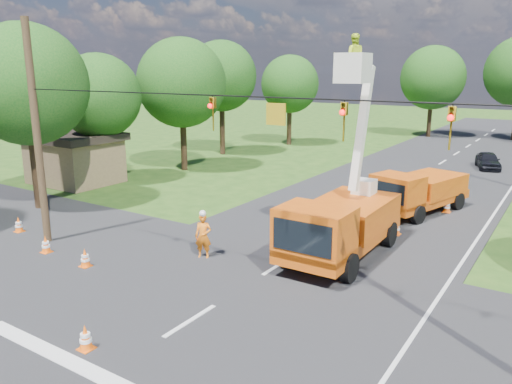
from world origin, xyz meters
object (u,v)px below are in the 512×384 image
Objects in this scene: second_truck at (418,191)px; traffic_cone_0 at (85,338)px; traffic_cone_6 at (19,225)px; tree_left_e at (221,76)px; traffic_cone_8 at (282,254)px; tree_far_a at (433,78)px; traffic_cone_4 at (85,258)px; pole_left at (37,135)px; shed at (75,157)px; ground_worker at (203,236)px; bucket_truck at (341,215)px; distant_car at (488,160)px; traffic_cone_7 at (447,206)px; tree_left_c at (99,96)px; tree_left_b at (27,85)px; tree_left_f at (290,84)px; traffic_cone_5 at (46,245)px; tree_left_d at (182,83)px; traffic_cone_3 at (396,227)px; traffic_cone_2 at (331,236)px.

traffic_cone_0 is (-3.55, -17.41, -0.79)m from second_truck.
traffic_cone_6 is 23.34m from tree_left_e.
tree_far_a reaches higher than traffic_cone_8.
traffic_cone_4 is 0.08× the size of pole_left.
second_truck is at bearing -76.46° from tree_far_a.
shed is 37.61m from tree_far_a.
ground_worker is 24.91m from tree_left_e.
bucket_truck is 2.32× the size of distant_car.
tree_left_e is at bearing 131.91° from traffic_cone_8.
traffic_cone_8 is (-3.58, -10.34, 0.00)m from traffic_cone_7.
traffic_cone_6 is at bearing -121.53° from second_truck.
distant_car is at bearing 42.75° from tree_left_c.
tree_left_f is (-0.30, 27.00, -0.62)m from tree_left_b.
traffic_cone_0 is 20.97m from shed.
tree_far_a is at bearing 85.62° from traffic_cone_5.
shed is at bearing -155.49° from distant_car.
ground_worker is at bearing -46.62° from tree_left_d.
traffic_cone_4 is 15.42m from tree_left_c.
traffic_cone_6 is 7.21m from tree_left_b.
traffic_cone_6 is 0.13× the size of shed.
shed is 0.68× the size of tree_left_c.
ground_worker is 0.49× the size of distant_car.
tree_left_c reaches higher than ground_worker.
tree_far_a is at bearing 99.43° from bucket_truck.
distant_car reaches higher than traffic_cone_5.
ground_worker reaches higher than traffic_cone_8.
shed is (-12.13, 8.96, 1.26)m from traffic_cone_4.
shed is 0.58× the size of tree_far_a.
traffic_cone_6 is at bearing -61.55° from tree_left_c.
tree_left_f is at bearing 95.98° from traffic_cone_6.
traffic_cone_8 is at bearing -114.85° from traffic_cone_3.
traffic_cone_4 is (-7.38, -5.97, -1.36)m from bucket_truck.
tree_left_d is 0.97× the size of tree_far_a.
traffic_cone_5 is (-10.63, -13.67, -0.79)m from second_truck.
tree_left_b is (-16.99, -5.83, 5.95)m from traffic_cone_3.
tree_far_a reaches higher than ground_worker.
traffic_cone_0 is (-4.59, -31.91, -0.25)m from distant_car.
distant_car is 18.50m from traffic_cone_3.
traffic_cone_2 is 1.00× the size of traffic_cone_6.
traffic_cone_5 is at bearing -129.28° from traffic_cone_7.
tree_left_e is at bearing 157.74° from traffic_cone_7.
ground_worker is 2.47× the size of traffic_cone_5.
shed is (-15.15, 5.86, 0.74)m from ground_worker.
traffic_cone_0 and traffic_cone_4 have the same top height.
tree_left_f reaches higher than ground_worker.
traffic_cone_6 is (-14.97, -27.24, -0.25)m from distant_car.
second_truck is 0.78× the size of tree_left_c.
traffic_cone_3 is at bearing 53.95° from traffic_cone_2.
tree_left_f is (2.00, 8.00, -0.81)m from tree_left_e.
bucket_truck is 2.66m from traffic_cone_8.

